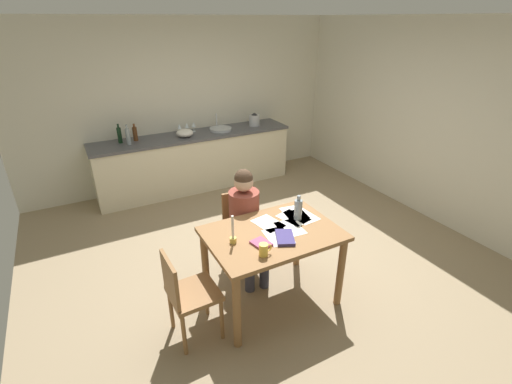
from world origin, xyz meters
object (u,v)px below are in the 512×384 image
Objects in this scene: mixing_bowl at (185,133)px; wine_glass_near_sink at (194,125)px; wine_glass_by_kettle at (187,126)px; bottle_wine_red at (135,134)px; book_magazine at (285,237)px; book_cookery at (261,243)px; bottle_vinegar at (128,136)px; person_seated at (246,218)px; stovetop_kettle at (254,120)px; wine_bottle_on_table at (298,209)px; chair_at_table at (242,227)px; candlestick at (233,235)px; sink_unit at (221,129)px; wine_glass_back_left at (179,127)px; coffee_mug at (264,250)px; chair_side_empty at (187,293)px; dining_table at (272,243)px; bottle_oil at (119,135)px.

wine_glass_near_sink is (0.22, 0.21, 0.05)m from mixing_bowl.
bottle_wine_red is at bearing -175.58° from wine_glass_by_kettle.
wine_glass_by_kettle is at bearing 111.70° from book_magazine.
bottle_wine_red reaches higher than book_cookery.
bottle_vinegar is at bearing 179.54° from mixing_bowl.
stovetop_kettle is (1.37, 2.41, 0.32)m from person_seated.
wine_bottle_on_table reaches higher than book_magazine.
candlestick reaches higher than chair_at_table.
bottle_wine_red is 1.96m from stovetop_kettle.
stovetop_kettle is at bearing 60.39° from person_seated.
candlestick is 0.74× the size of sink_unit.
wine_glass_back_left is (0.29, 3.20, 0.21)m from book_cookery.
stovetop_kettle is (1.55, 3.05, 0.20)m from book_cookery.
wine_bottle_on_table is (0.58, 0.36, 0.05)m from coffee_mug.
wine_glass_back_left is (-0.02, 0.21, 0.05)m from mixing_bowl.
person_seated reaches higher than bottle_wine_red.
wine_glass_by_kettle is at bearing 78.69° from candlestick.
book_magazine is 0.69× the size of sink_unit.
bottle_vinegar is at bearing 129.04° from book_magazine.
person_seated reaches higher than chair_side_empty.
dining_table is at bearing 128.84° from book_magazine.
sink_unit reaches higher than dining_table.
book_magazine is 0.88× the size of bottle_oil.
candlestick is at bearing 117.11° from coffee_mug.
coffee_mug is at bearing -104.91° from chair_at_table.
wine_glass_by_kettle is (-0.11, 2.99, 0.11)m from wine_bottle_on_table.
bottle_oil is (-1.55, 0.08, 0.10)m from sink_unit.
book_magazine is at bearing -93.23° from wine_glass_by_kettle.
wine_glass_back_left is (-1.26, 0.15, 0.01)m from stovetop_kettle.
dining_table is 4.67× the size of mixing_bowl.
wine_glass_back_left is at bearing 94.81° from mixing_bowl.
chair_at_table is at bearing -97.74° from wine_glass_near_sink.
mixing_bowl is 0.24m from wine_glass_by_kettle.
book_cookery is at bearing -116.87° from stovetop_kettle.
book_magazine is 1.12× the size of stovetop_kettle.
sink_unit is (1.13, 2.92, 0.06)m from candlestick.
stovetop_kettle is (1.96, -0.09, -0.01)m from bottle_wine_red.
candlestick is 1.74× the size of wine_glass_near_sink.
chair_side_empty is 5.59× the size of wine_glass_by_kettle.
candlestick is at bearing 9.42° from chair_side_empty.
chair_side_empty is at bearing -90.88° from bottle_oil.
mixing_bowl is 1.68× the size of wine_glass_near_sink.
mixing_bowl is at bearing -174.12° from sink_unit.
chair_at_table is 3.21× the size of candlestick.
bottle_oil is 0.97× the size of bottle_vinegar.
stovetop_kettle is 1.04m from wine_glass_near_sink.
bottle_wine_red reaches higher than sink_unit.
person_seated is 2.79m from stovetop_kettle.
coffee_mug is 3.58m from stovetop_kettle.
book_cookery is at bearing -105.44° from person_seated.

